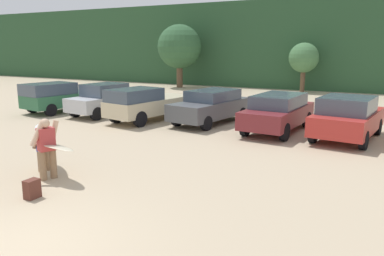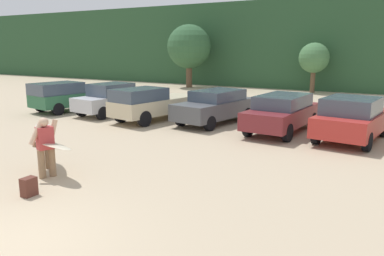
{
  "view_description": "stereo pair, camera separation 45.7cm",
  "coord_description": "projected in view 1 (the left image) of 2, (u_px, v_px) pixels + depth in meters",
  "views": [
    {
      "loc": [
        5.57,
        -4.05,
        3.45
      ],
      "look_at": [
        -0.06,
        6.7,
        0.92
      ],
      "focal_mm": 36.19,
      "sensor_mm": 36.0,
      "label": 1
    },
    {
      "loc": [
        5.97,
        -3.83,
        3.45
      ],
      "look_at": [
        -0.06,
        6.7,
        0.92
      ],
      "focal_mm": 36.19,
      "sensor_mm": 36.0,
      "label": 2
    }
  ],
  "objects": [
    {
      "name": "tree_center_left",
      "position": [
        179.0,
        47.0,
        33.61
      ],
      "size": [
        3.8,
        3.8,
        5.44
      ],
      "color": "brown",
      "rests_on": "ground_plane"
    },
    {
      "name": "parked_car_champagne",
      "position": [
        147.0,
        103.0,
        18.41
      ],
      "size": [
        2.5,
        4.93,
        1.61
      ],
      "rotation": [
        0.0,
        0.0,
        1.4
      ],
      "color": "beige",
      "rests_on": "ground_plane"
    },
    {
      "name": "parked_car_maroon",
      "position": [
        278.0,
        112.0,
        16.07
      ],
      "size": [
        2.1,
        4.64,
        1.56
      ],
      "rotation": [
        0.0,
        0.0,
        1.5
      ],
      "color": "maroon",
      "rests_on": "ground_plane"
    },
    {
      "name": "parked_car_silver",
      "position": [
        105.0,
        99.0,
        20.02
      ],
      "size": [
        2.17,
        4.09,
        1.64
      ],
      "rotation": [
        0.0,
        0.0,
        1.45
      ],
      "color": "silver",
      "rests_on": "ground_plane"
    },
    {
      "name": "ground_plane",
      "position": [
        17.0,
        249.0,
        6.74
      ],
      "size": [
        120.0,
        120.0,
        0.0
      ],
      "primitive_type": "plane",
      "color": "tan"
    },
    {
      "name": "surfboard_cream",
      "position": [
        51.0,
        145.0,
        10.26
      ],
      "size": [
        2.03,
        0.96,
        0.18
      ],
      "rotation": [
        0.0,
        0.0,
        2.92
      ],
      "color": "beige"
    },
    {
      "name": "parked_car_dark_gray",
      "position": [
        211.0,
        106.0,
        17.9
      ],
      "size": [
        2.47,
        4.69,
        1.53
      ],
      "rotation": [
        0.0,
        0.0,
        1.41
      ],
      "color": "#4C4F54",
      "rests_on": "ground_plane"
    },
    {
      "name": "surfboard_white",
      "position": [
        45.0,
        130.0,
        10.89
      ],
      "size": [
        1.81,
        1.53,
        0.16
      ],
      "rotation": [
        0.0,
        0.0,
        2.51
      ],
      "color": "white"
    },
    {
      "name": "person_child",
      "position": [
        43.0,
        148.0,
        10.89
      ],
      "size": [
        0.31,
        0.57,
        1.21
      ],
      "rotation": [
        0.0,
        0.0,
        2.78
      ],
      "color": "#8C6B4C",
      "rests_on": "ground_plane"
    },
    {
      "name": "parked_car_forest_green",
      "position": [
        59.0,
        96.0,
        21.06
      ],
      "size": [
        2.54,
        4.55,
        1.61
      ],
      "rotation": [
        0.0,
        0.0,
        1.4
      ],
      "color": "#2D6642",
      "rests_on": "ground_plane"
    },
    {
      "name": "parked_car_red",
      "position": [
        348.0,
        117.0,
        14.68
      ],
      "size": [
        2.4,
        4.39,
        1.66
      ],
      "rotation": [
        0.0,
        0.0,
        1.46
      ],
      "color": "#B72D28",
      "rests_on": "ground_plane"
    },
    {
      "name": "backpack_dropped",
      "position": [
        32.0,
        189.0,
        8.99
      ],
      "size": [
        0.24,
        0.34,
        0.45
      ],
      "color": "#592D23",
      "rests_on": "ground_plane"
    },
    {
      "name": "tree_right",
      "position": [
        304.0,
        58.0,
        29.96
      ],
      "size": [
        2.31,
        2.31,
        3.84
      ],
      "color": "brown",
      "rests_on": "ground_plane"
    },
    {
      "name": "person_adult",
      "position": [
        46.0,
        145.0,
        10.18
      ],
      "size": [
        0.43,
        0.8,
        1.64
      ],
      "rotation": [
        0.0,
        0.0,
        2.78
      ],
      "color": "#8C6B4C",
      "rests_on": "ground_plane"
    },
    {
      "name": "hillside_ridge",
      "position": [
        331.0,
        45.0,
        35.76
      ],
      "size": [
        108.0,
        12.0,
        7.39
      ],
      "primitive_type": "cube",
      "color": "#284C2D",
      "rests_on": "ground_plane"
    }
  ]
}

